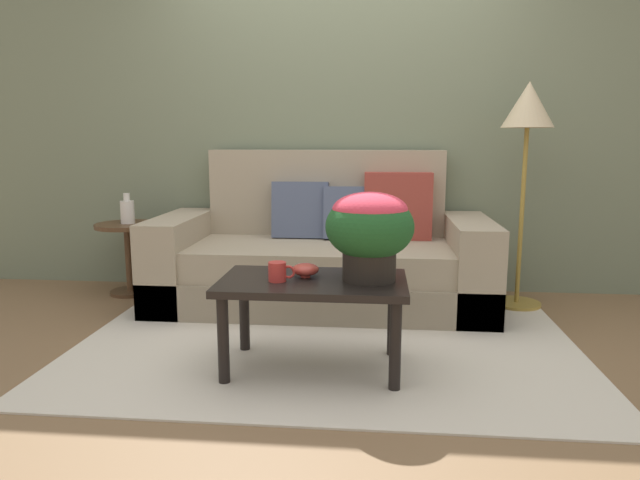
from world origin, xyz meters
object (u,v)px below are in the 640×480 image
Objects in this scene: couch at (324,258)px; table_vase at (127,211)px; side_table at (128,245)px; snack_bowl at (305,270)px; floor_lamp at (527,126)px; coffee_table at (313,293)px; potted_plant at (370,227)px; coffee_mug at (278,272)px.

couch reaches higher than table_vase.
snack_bowl reaches higher than side_table.
coffee_table is at bearing -136.01° from floor_lamp.
potted_plant reaches higher than coffee_table.
side_table is 0.25m from table_vase.
snack_bowl is (0.01, -1.13, 0.18)m from couch.
couch is 1.27m from potted_plant.
floor_lamp is 3.52× the size of potted_plant.
floor_lamp is 2.83m from table_vase.
table_vase is at bearing 139.54° from snack_bowl.
table_vase is at bearing 144.35° from potted_plant.
couch reaches higher than coffee_mug.
floor_lamp is (1.27, 1.23, 0.82)m from coffee_table.
coffee_mug is 0.97× the size of snack_bowl.
floor_lamp reaches higher than coffee_table.
side_table is 4.05× the size of coffee_mug.
side_table is (-1.50, 1.28, -0.03)m from coffee_table.
coffee_mug is 0.15m from snack_bowl.
coffee_mug is (-0.16, -0.05, 0.12)m from coffee_table.
side_table is 2.39× the size of table_vase.
couch is at bearing -4.36° from side_table.
table_vase is (-1.44, 0.11, 0.30)m from couch.
couch is 1.45m from side_table.
coffee_mug is at bearing -45.06° from table_vase.
couch is 1.14m from snack_bowl.
snack_bowl is (0.12, 0.10, -0.01)m from coffee_mug.
snack_bowl is at bearing 135.82° from coffee_table.
side_table is 0.35× the size of floor_lamp.
side_table is 2.90m from floor_lamp.
potted_plant is 3.28× the size of coffee_mug.
side_table is at bearing 175.64° from couch.
potted_plant is at bearing -129.50° from floor_lamp.
potted_plant is at bearing 2.91° from coffee_table.
coffee_mug is 1.89m from table_vase.
floor_lamp reaches higher than potted_plant.
coffee_table is at bearing -87.41° from couch.
floor_lamp is 6.80× the size of table_vase.
potted_plant is 2.17m from table_vase.
table_vase is (-1.45, 1.24, 0.12)m from snack_bowl.
table_vase reaches higher than coffee_table.
potted_plant is at bearing -5.00° from snack_bowl.
potted_plant is (0.32, -1.16, 0.40)m from couch.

